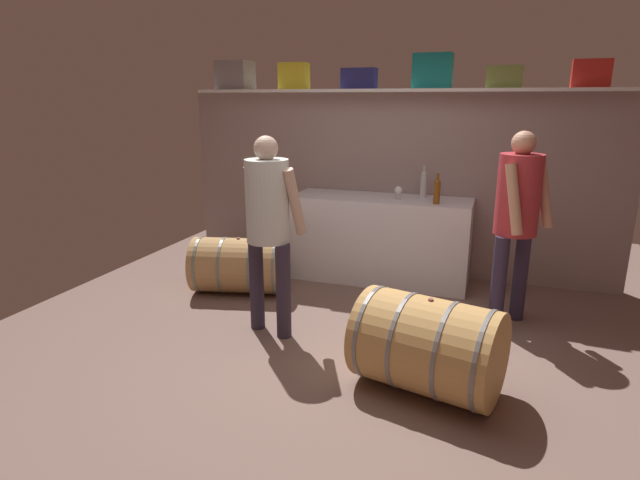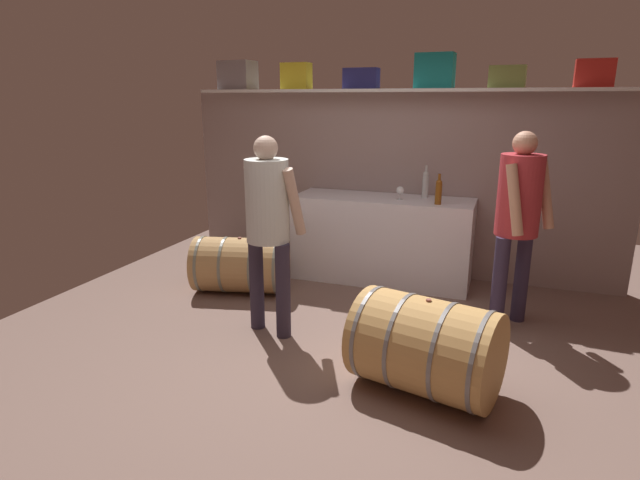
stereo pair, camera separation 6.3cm
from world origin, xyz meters
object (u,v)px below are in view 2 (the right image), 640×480
at_px(toolcase_navy, 361,79).
at_px(toolcase_olive, 508,77).
at_px(toolcase_yellow, 296,76).
at_px(wine_barrel_near, 426,346).
at_px(visitor_tasting, 519,210).
at_px(winemaker_pouring, 268,216).
at_px(toolcase_grey, 238,75).
at_px(wine_bottle_amber, 439,191).
at_px(wine_bottle_clear, 426,184).
at_px(toolcase_red, 594,73).
at_px(toolcase_teal, 435,71).
at_px(wine_glass, 400,191).
at_px(work_cabinet, 382,239).
at_px(wine_barrel_far, 241,265).

height_order(toolcase_navy, toolcase_olive, toolcase_navy).
xyz_separation_m(toolcase_yellow, wine_barrel_near, (1.88, -2.32, -1.84)).
xyz_separation_m(toolcase_yellow, visitor_tasting, (2.40, -0.99, -1.13)).
relative_size(toolcase_navy, winemaker_pouring, 0.22).
height_order(toolcase_grey, visitor_tasting, toolcase_grey).
bearing_deg(wine_bottle_amber, wine_bottle_clear, 119.36).
relative_size(toolcase_grey, toolcase_red, 1.20).
distance_m(toolcase_teal, toolcase_olive, 0.70).
xyz_separation_m(wine_bottle_amber, winemaker_pouring, (-1.17, -1.45, -0.03)).
height_order(toolcase_red, wine_bottle_amber, toolcase_red).
height_order(wine_bottle_amber, winemaker_pouring, winemaker_pouring).
relative_size(wine_glass, wine_barrel_near, 0.13).
xyz_separation_m(toolcase_olive, visitor_tasting, (0.20, -0.99, -1.10)).
bearing_deg(winemaker_pouring, visitor_tasting, 40.77).
relative_size(work_cabinet, wine_glass, 13.51).
bearing_deg(wine_barrel_near, wine_glass, 120.40).
relative_size(toolcase_navy, visitor_tasting, 0.22).
distance_m(wine_bottle_amber, visitor_tasting, 0.95).
xyz_separation_m(toolcase_teal, visitor_tasting, (0.90, -0.99, -1.17)).
height_order(toolcase_yellow, toolcase_red, toolcase_yellow).
relative_size(toolcase_teal, winemaker_pouring, 0.23).
bearing_deg(toolcase_red, toolcase_grey, -177.53).
xyz_separation_m(wine_bottle_amber, visitor_tasting, (0.74, -0.60, -0.02)).
height_order(wine_bottle_clear, visitor_tasting, visitor_tasting).
bearing_deg(wine_barrel_far, toolcase_red, 5.26).
xyz_separation_m(toolcase_olive, wine_bottle_amber, (-0.54, -0.39, -1.08)).
relative_size(wine_bottle_clear, winemaker_pouring, 0.21).
bearing_deg(toolcase_yellow, toolcase_red, 0.20).
height_order(toolcase_red, visitor_tasting, toolcase_red).
bearing_deg(wine_barrel_near, winemaker_pouring, 174.37).
bearing_deg(wine_barrel_near, wine_bottle_amber, 109.84).
bearing_deg(toolcase_olive, work_cabinet, -165.44).
bearing_deg(winemaker_pouring, wine_barrel_far, 149.32).
height_order(toolcase_olive, winemaker_pouring, toolcase_olive).
distance_m(toolcase_yellow, wine_barrel_far, 2.18).
relative_size(toolcase_olive, wine_bottle_clear, 0.98).
xyz_separation_m(toolcase_olive, wine_barrel_near, (-0.33, -2.32, -1.80)).
relative_size(toolcase_olive, wine_glass, 2.38).
relative_size(toolcase_red, wine_glass, 2.34).
bearing_deg(wine_bottle_amber, toolcase_navy, 157.04).
bearing_deg(wine_bottle_amber, toolcase_red, 16.91).
bearing_deg(wine_bottle_clear, wine_barrel_near, -80.18).
distance_m(toolcase_teal, work_cabinet, 1.81).
relative_size(toolcase_teal, visitor_tasting, 0.23).
bearing_deg(winemaker_pouring, wine_barrel_near, -2.41).
relative_size(toolcase_yellow, wine_bottle_clear, 0.90).
bearing_deg(toolcase_red, wine_glass, -167.93).
bearing_deg(wine_bottle_amber, toolcase_teal, 112.01).
distance_m(toolcase_grey, wine_bottle_clear, 2.49).
xyz_separation_m(toolcase_grey, wine_bottle_amber, (2.39, -0.39, -1.14)).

